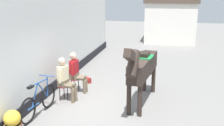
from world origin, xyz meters
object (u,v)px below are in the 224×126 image
Objects in this scene: flower_planter_near at (13,122)px; leaning_bicycle at (39,102)px; seated_visitor_near at (65,77)px; saddled_horse_center at (142,67)px; satchel_bag at (88,80)px; seated_visitor_far at (76,70)px.

leaning_bicycle is at bearing 84.76° from flower_planter_near.
leaning_bicycle is (-0.33, -1.13, -0.38)m from seated_visitor_near.
flower_planter_near is at bearing -100.78° from seated_visitor_near.
saddled_horse_center is 3.12m from leaning_bicycle.
seated_visitor_near is 1.23m from leaning_bicycle.
seated_visitor_far is at bearing -64.39° from satchel_bag.
flower_planter_near is 0.36× the size of leaning_bicycle.
leaning_bicycle is 2.94m from satchel_bag.
seated_visitor_far is (0.09, 0.76, 0.00)m from seated_visitor_near.
flower_planter_near reaches higher than satchel_bag.
saddled_horse_center is (2.28, -0.50, 0.38)m from seated_visitor_far.
seated_visitor_near is 2.41m from saddled_horse_center.
satchel_bag is at bearing 84.01° from seated_visitor_near.
seated_visitor_near is at bearing -173.71° from saddled_horse_center.
seated_visitor_far is at bearing 83.11° from seated_visitor_near.
flower_planter_near is 4.06m from satchel_bag.
saddled_horse_center is (2.37, 0.26, 0.38)m from seated_visitor_near.
saddled_horse_center is 1.70× the size of leaning_bicycle.
seated_visitor_near reaches higher than satchel_bag.
saddled_horse_center reaches higher than satchel_bag.
seated_visitor_far is 4.96× the size of satchel_bag.
satchel_bag is at bearing 79.96° from leaning_bicycle.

